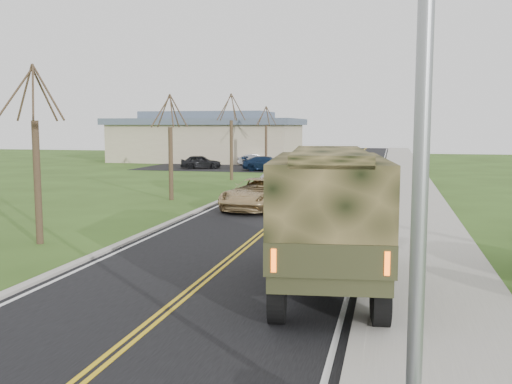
% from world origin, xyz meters
% --- Properties ---
extents(road, '(8.00, 120.00, 0.01)m').
position_xyz_m(road, '(0.00, 40.00, 0.01)').
color(road, black).
rests_on(road, ground).
extents(curb_right, '(0.30, 120.00, 0.12)m').
position_xyz_m(curb_right, '(4.15, 40.00, 0.06)').
color(curb_right, '#9E998E').
rests_on(curb_right, ground).
extents(sidewalk_right, '(3.20, 120.00, 0.10)m').
position_xyz_m(sidewalk_right, '(5.90, 40.00, 0.05)').
color(sidewalk_right, '#9E998E').
rests_on(sidewalk_right, ground).
extents(curb_left, '(0.30, 120.00, 0.10)m').
position_xyz_m(curb_left, '(-4.15, 40.00, 0.05)').
color(curb_left, '#9E998E').
rests_on(curb_left, ground).
extents(street_light, '(1.65, 0.22, 8.00)m').
position_xyz_m(street_light, '(4.90, -0.50, 4.43)').
color(street_light, gray).
rests_on(street_light, ground).
extents(bare_tree_a, '(1.93, 2.26, 6.08)m').
position_xyz_m(bare_tree_a, '(-7.00, 10.00, 2.63)').
color(bare_tree_a, '#38281C').
rests_on(bare_tree_a, ground).
extents(bare_tree_b, '(1.83, 2.14, 5.73)m').
position_xyz_m(bare_tree_b, '(-7.00, 22.00, 2.48)').
color(bare_tree_b, '#38281C').
rests_on(bare_tree_b, ground).
extents(bare_tree_c, '(2.04, 2.39, 6.42)m').
position_xyz_m(bare_tree_c, '(-7.00, 34.00, 2.78)').
color(bare_tree_c, '#38281C').
rests_on(bare_tree_c, ground).
extents(bare_tree_d, '(1.88, 2.20, 5.91)m').
position_xyz_m(bare_tree_d, '(-7.00, 46.00, 2.55)').
color(bare_tree_d, '#38281C').
rests_on(bare_tree_d, ground).
extents(commercial_building, '(25.50, 21.50, 5.65)m').
position_xyz_m(commercial_building, '(-15.98, 55.97, 2.69)').
color(commercial_building, tan).
rests_on(commercial_building, ground).
extents(military_truck, '(3.24, 7.21, 3.48)m').
position_xyz_m(military_truck, '(3.23, 6.58, 1.99)').
color(military_truck, black).
rests_on(military_truck, ground).
extents(suv_champagne, '(3.07, 5.61, 1.49)m').
position_xyz_m(suv_champagne, '(-1.60, 19.70, 0.75)').
color(suv_champagne, tan).
rests_on(suv_champagne, ground).
extents(sedan_silver, '(2.00, 4.30, 1.36)m').
position_xyz_m(sedan_silver, '(-1.63, 23.93, 0.68)').
color(sedan_silver, '#B4B3B8').
rests_on(sedan_silver, ground).
extents(lot_car_dark, '(4.14, 2.84, 1.31)m').
position_xyz_m(lot_car_dark, '(-12.89, 44.08, 0.65)').
color(lot_car_dark, black).
rests_on(lot_car_dark, ground).
extents(lot_car_silver, '(3.79, 2.28, 1.18)m').
position_xyz_m(lot_car_silver, '(-9.02, 49.88, 0.59)').
color(lot_car_silver, '#BAB9BE').
rests_on(lot_car_silver, ground).
extents(lot_car_navy, '(4.60, 1.99, 1.32)m').
position_xyz_m(lot_car_navy, '(-6.18, 42.95, 0.66)').
color(lot_car_navy, '#0F1E39').
rests_on(lot_car_navy, ground).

